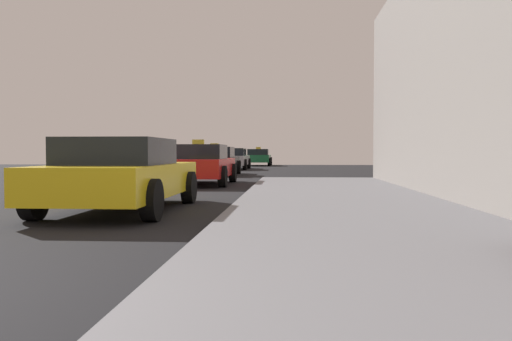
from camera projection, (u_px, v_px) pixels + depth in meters
name	position (u px, v px, depth m)	size (l,w,h in m)	color
car_yellow	(121.00, 174.00, 9.04)	(2.03, 4.37, 1.27)	yellow
car_red	(199.00, 164.00, 16.47)	(2.06, 4.17, 1.43)	red
car_black	(215.00, 161.00, 23.45)	(2.07, 4.01, 1.43)	black
car_silver	(232.00, 159.00, 31.12)	(1.96, 4.46, 1.27)	#B7B7BF
car_green	(258.00, 157.00, 39.72)	(1.98, 4.05, 1.43)	#196638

